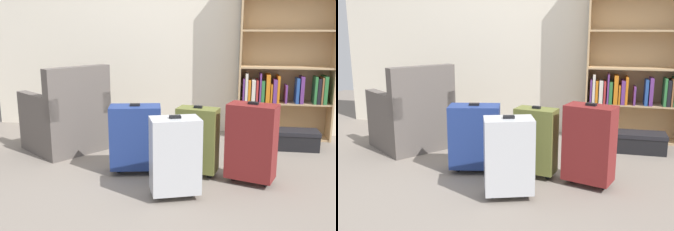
{
  "view_description": "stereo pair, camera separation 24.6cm",
  "coord_description": "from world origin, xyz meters",
  "views": [
    {
      "loc": [
        0.67,
        -2.81,
        1.28
      ],
      "look_at": [
        0.17,
        0.34,
        0.55
      ],
      "focal_mm": 41.52,
      "sensor_mm": 36.0,
      "label": 1
    },
    {
      "loc": [
        0.91,
        -2.76,
        1.28
      ],
      "look_at": [
        0.17,
        0.34,
        0.55
      ],
      "focal_mm": 41.52,
      "sensor_mm": 36.0,
      "label": 2
    }
  ],
  "objects": [
    {
      "name": "storage_box",
      "position": [
        1.38,
        1.34,
        0.11
      ],
      "size": [
        0.5,
        0.26,
        0.21
      ],
      "color": "black",
      "rests_on": "ground"
    },
    {
      "name": "bookshelf",
      "position": [
        1.29,
        1.8,
        1.1
      ],
      "size": [
        1.06,
        0.29,
        2.05
      ],
      "color": "tan",
      "rests_on": "ground"
    },
    {
      "name": "armchair",
      "position": [
        -1.01,
        0.96,
        0.32
      ],
      "size": [
        0.98,
        0.98,
        0.9
      ],
      "color": "#59514C",
      "rests_on": "ground"
    },
    {
      "name": "suitcase_dark_red",
      "position": [
        0.87,
        0.32,
        0.36
      ],
      "size": [
        0.44,
        0.33,
        0.69
      ],
      "color": "maroon",
      "rests_on": "ground"
    },
    {
      "name": "back_wall",
      "position": [
        0.0,
        1.99,
        1.3
      ],
      "size": [
        4.8,
        0.1,
        2.6
      ],
      "primitive_type": "cube",
      "color": "beige",
      "rests_on": "ground"
    },
    {
      "name": "mug",
      "position": [
        -0.4,
        0.92,
        0.05
      ],
      "size": [
        0.12,
        0.08,
        0.1
      ],
      "color": "#1E7F4C",
      "rests_on": "ground"
    },
    {
      "name": "suitcase_silver",
      "position": [
        0.29,
        -0.06,
        0.34
      ],
      "size": [
        0.42,
        0.34,
        0.64
      ],
      "color": "#B7BABF",
      "rests_on": "ground"
    },
    {
      "name": "suitcase_olive",
      "position": [
        0.42,
        0.41,
        0.33
      ],
      "size": [
        0.38,
        0.26,
        0.63
      ],
      "color": "brown",
      "rests_on": "ground"
    },
    {
      "name": "suitcase_navy_blue",
      "position": [
        -0.13,
        0.41,
        0.33
      ],
      "size": [
        0.48,
        0.33,
        0.63
      ],
      "color": "navy",
      "rests_on": "ground"
    },
    {
      "name": "ground_plane",
      "position": [
        0.0,
        0.0,
        0.0
      ],
      "size": [
        8.4,
        8.4,
        0.0
      ],
      "primitive_type": "plane",
      "color": "slate"
    }
  ]
}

